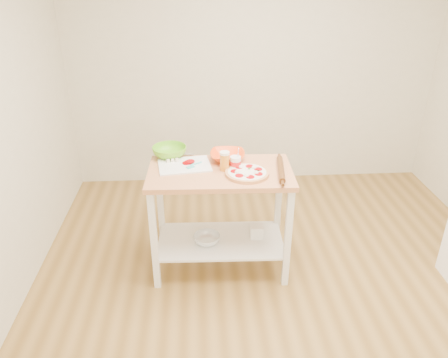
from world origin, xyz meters
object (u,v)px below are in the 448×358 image
object	(u,v)px
cutting_board	(184,165)
orange_bowl	(227,156)
spatula	(194,165)
beer_pint	(225,161)
green_bowl	(169,152)
rolling_pin	(281,169)
yogurt_tub	(235,163)
pizza	(247,173)
knife	(173,155)
shelf_glass_bowl	(207,239)
shelf_bin	(256,231)
prep_island	(220,199)

from	to	relation	value
cutting_board	orange_bowl	bearing A→B (deg)	6.75
spatula	beer_pint	bearing A→B (deg)	-48.27
green_bowl	rolling_pin	world-z (taller)	green_bowl
cutting_board	yogurt_tub	world-z (taller)	yogurt_tub
pizza	knife	distance (m)	0.68
spatula	green_bowl	bearing A→B (deg)	98.87
pizza	green_bowl	bearing A→B (deg)	147.44
pizza	rolling_pin	world-z (taller)	same
yogurt_tub	shelf_glass_bowl	bearing A→B (deg)	-166.77
orange_bowl	yogurt_tub	xyz separation A→B (m)	(0.05, -0.17, 0.02)
knife	beer_pint	world-z (taller)	beer_pint
orange_bowl	rolling_pin	size ratio (longest dim) A/B	0.68
pizza	green_bowl	xyz separation A→B (m)	(-0.60, 0.38, 0.03)
beer_pint	shelf_bin	distance (m)	0.72
orange_bowl	yogurt_tub	distance (m)	0.18
orange_bowl	pizza	bearing A→B (deg)	-65.68
cutting_board	orange_bowl	xyz separation A→B (m)	(0.35, 0.09, 0.03)
yogurt_tub	shelf_glass_bowl	xyz separation A→B (m)	(-0.23, -0.05, -0.66)
beer_pint	shelf_bin	xyz separation A→B (m)	(0.27, 0.02, -0.66)
shelf_bin	green_bowl	bearing A→B (deg)	159.22
spatula	shelf_bin	bearing A→B (deg)	-38.26
prep_island	yogurt_tub	distance (m)	0.33
cutting_board	shelf_bin	bearing A→B (deg)	-15.19
rolling_pin	cutting_board	bearing A→B (deg)	167.42
prep_island	rolling_pin	size ratio (longest dim) A/B	2.76
prep_island	knife	bearing A→B (deg)	142.31
spatula	rolling_pin	xyz separation A→B (m)	(0.66, -0.13, 0.01)
beer_pint	rolling_pin	bearing A→B (deg)	-9.15
prep_island	yogurt_tub	bearing A→B (deg)	10.50
green_bowl	rolling_pin	bearing A→B (deg)	-22.35
prep_island	rolling_pin	bearing A→B (deg)	-7.50
orange_bowl	cutting_board	bearing A→B (deg)	-165.74
yogurt_tub	rolling_pin	distance (m)	0.35
knife	green_bowl	size ratio (longest dim) A/B	0.97
cutting_board	beer_pint	xyz separation A→B (m)	(0.31, -0.10, 0.07)
green_bowl	rolling_pin	size ratio (longest dim) A/B	0.68
cutting_board	shelf_glass_bowl	world-z (taller)	cutting_board
pizza	knife	size ratio (longest dim) A/B	1.22
pizza	green_bowl	distance (m)	0.71
spatula	shelf_bin	xyz separation A→B (m)	(0.51, -0.05, -0.60)
cutting_board	shelf_glass_bowl	bearing A→B (deg)	-47.30
cutting_board	green_bowl	distance (m)	0.23
spatula	shelf_bin	size ratio (longest dim) A/B	1.18
shelf_glass_bowl	shelf_bin	xyz separation A→B (m)	(0.42, 0.06, 0.02)
rolling_pin	green_bowl	bearing A→B (deg)	157.65
spatula	knife	bearing A→B (deg)	95.14
spatula	orange_bowl	size ratio (longest dim) A/B	0.45
yogurt_tub	shelf_bin	bearing A→B (deg)	1.08
spatula	prep_island	bearing A→B (deg)	-52.72
knife	beer_pint	xyz separation A→B (m)	(0.40, -0.28, 0.06)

